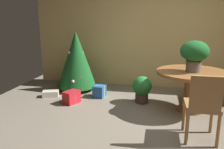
{
  "coord_description": "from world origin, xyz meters",
  "views": [
    {
      "loc": [
        -0.09,
        -3.17,
        1.55
      ],
      "look_at": [
        -0.84,
        0.48,
        0.65
      ],
      "focal_mm": 37.0,
      "sensor_mm": 36.0,
      "label": 1
    }
  ],
  "objects_px": {
    "flower_vase": "(194,53)",
    "gift_box_cream": "(51,94)",
    "holiday_tree": "(76,59)",
    "gift_box_blue": "(99,91)",
    "potted_plant": "(142,88)",
    "round_dining_table": "(192,81)",
    "wooden_chair_near": "(203,104)",
    "gift_box_red": "(72,97)"
  },
  "relations": [
    {
      "from": "flower_vase",
      "to": "gift_box_blue",
      "type": "bearing_deg",
      "value": 165.8
    },
    {
      "from": "gift_box_blue",
      "to": "holiday_tree",
      "type": "bearing_deg",
      "value": 147.63
    },
    {
      "from": "holiday_tree",
      "to": "round_dining_table",
      "type": "bearing_deg",
      "value": -18.45
    },
    {
      "from": "gift_box_blue",
      "to": "potted_plant",
      "type": "xyz_separation_m",
      "value": [
        0.87,
        -0.15,
        0.17
      ]
    },
    {
      "from": "flower_vase",
      "to": "gift_box_cream",
      "type": "height_order",
      "value": "flower_vase"
    },
    {
      "from": "wooden_chair_near",
      "to": "gift_box_cream",
      "type": "height_order",
      "value": "wooden_chair_near"
    },
    {
      "from": "holiday_tree",
      "to": "gift_box_red",
      "type": "height_order",
      "value": "holiday_tree"
    },
    {
      "from": "round_dining_table",
      "to": "potted_plant",
      "type": "distance_m",
      "value": 0.92
    },
    {
      "from": "flower_vase",
      "to": "round_dining_table",
      "type": "bearing_deg",
      "value": 83.02
    },
    {
      "from": "holiday_tree",
      "to": "potted_plant",
      "type": "xyz_separation_m",
      "value": [
        1.48,
        -0.54,
        -0.41
      ]
    },
    {
      "from": "wooden_chair_near",
      "to": "gift_box_blue",
      "type": "height_order",
      "value": "wooden_chair_near"
    },
    {
      "from": "round_dining_table",
      "to": "flower_vase",
      "type": "relative_size",
      "value": 2.33
    },
    {
      "from": "gift_box_cream",
      "to": "gift_box_blue",
      "type": "relative_size",
      "value": 1.3
    },
    {
      "from": "gift_box_cream",
      "to": "gift_box_red",
      "type": "height_order",
      "value": "gift_box_red"
    },
    {
      "from": "flower_vase",
      "to": "gift_box_cream",
      "type": "xyz_separation_m",
      "value": [
        -2.7,
        0.24,
        -0.95
      ]
    },
    {
      "from": "gift_box_blue",
      "to": "wooden_chair_near",
      "type": "bearing_deg",
      "value": -40.01
    },
    {
      "from": "wooden_chair_near",
      "to": "holiday_tree",
      "type": "xyz_separation_m",
      "value": [
        -2.33,
        1.83,
        0.18
      ]
    },
    {
      "from": "flower_vase",
      "to": "holiday_tree",
      "type": "xyz_separation_m",
      "value": [
        -2.33,
        0.82,
        -0.32
      ]
    },
    {
      "from": "holiday_tree",
      "to": "flower_vase",
      "type": "bearing_deg",
      "value": -19.47
    },
    {
      "from": "round_dining_table",
      "to": "gift_box_red",
      "type": "relative_size",
      "value": 3.39
    },
    {
      "from": "wooden_chair_near",
      "to": "potted_plant",
      "type": "relative_size",
      "value": 1.77
    },
    {
      "from": "round_dining_table",
      "to": "flower_vase",
      "type": "bearing_deg",
      "value": -96.98
    },
    {
      "from": "round_dining_table",
      "to": "gift_box_blue",
      "type": "bearing_deg",
      "value": 167.25
    },
    {
      "from": "flower_vase",
      "to": "gift_box_cream",
      "type": "distance_m",
      "value": 2.87
    },
    {
      "from": "round_dining_table",
      "to": "potted_plant",
      "type": "xyz_separation_m",
      "value": [
        -0.85,
        0.24,
        -0.25
      ]
    },
    {
      "from": "gift_box_red",
      "to": "gift_box_cream",
      "type": "bearing_deg",
      "value": 155.04
    },
    {
      "from": "round_dining_table",
      "to": "gift_box_cream",
      "type": "distance_m",
      "value": 2.75
    },
    {
      "from": "wooden_chair_near",
      "to": "gift_box_red",
      "type": "relative_size",
      "value": 2.55
    },
    {
      "from": "gift_box_red",
      "to": "potted_plant",
      "type": "relative_size",
      "value": 0.69
    },
    {
      "from": "holiday_tree",
      "to": "wooden_chair_near",
      "type": "bearing_deg",
      "value": -38.14
    },
    {
      "from": "gift_box_red",
      "to": "potted_plant",
      "type": "xyz_separation_m",
      "value": [
        1.29,
        0.3,
        0.17
      ]
    },
    {
      "from": "holiday_tree",
      "to": "gift_box_blue",
      "type": "distance_m",
      "value": 0.93
    },
    {
      "from": "wooden_chair_near",
      "to": "gift_box_blue",
      "type": "relative_size",
      "value": 3.26
    },
    {
      "from": "holiday_tree",
      "to": "gift_box_red",
      "type": "relative_size",
      "value": 3.68
    },
    {
      "from": "wooden_chair_near",
      "to": "gift_box_cream",
      "type": "bearing_deg",
      "value": 155.14
    },
    {
      "from": "holiday_tree",
      "to": "gift_box_cream",
      "type": "bearing_deg",
      "value": -122.39
    },
    {
      "from": "flower_vase",
      "to": "gift_box_blue",
      "type": "distance_m",
      "value": 1.98
    },
    {
      "from": "holiday_tree",
      "to": "gift_box_cream",
      "type": "height_order",
      "value": "holiday_tree"
    },
    {
      "from": "round_dining_table",
      "to": "gift_box_cream",
      "type": "xyz_separation_m",
      "value": [
        -2.7,
        0.2,
        -0.47
      ]
    },
    {
      "from": "flower_vase",
      "to": "gift_box_red",
      "type": "height_order",
      "value": "flower_vase"
    },
    {
      "from": "potted_plant",
      "to": "gift_box_blue",
      "type": "bearing_deg",
      "value": 170.13
    },
    {
      "from": "potted_plant",
      "to": "flower_vase",
      "type": "bearing_deg",
      "value": -18.47
    }
  ]
}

